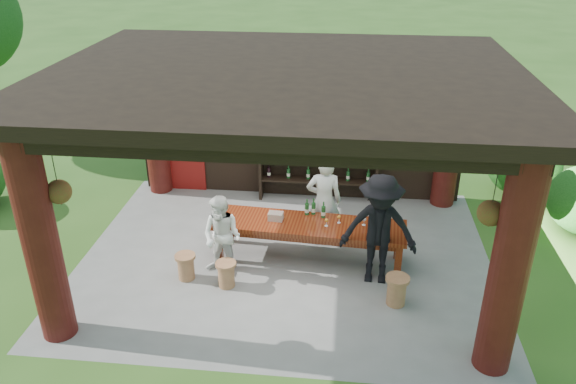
# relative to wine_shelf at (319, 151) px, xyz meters

# --- Properties ---
(ground) EXTENTS (90.00, 90.00, 0.00)m
(ground) POSITION_rel_wine_shelf_xyz_m (-0.44, -2.45, -1.13)
(ground) COLOR #2D5119
(ground) RESTS_ON ground
(pavilion) EXTENTS (7.50, 6.00, 3.60)m
(pavilion) POSITION_rel_wine_shelf_xyz_m (-0.45, -2.02, 1.00)
(pavilion) COLOR slate
(pavilion) RESTS_ON ground
(wine_shelf) EXTENTS (2.56, 0.39, 2.25)m
(wine_shelf) POSITION_rel_wine_shelf_xyz_m (0.00, 0.00, 0.00)
(wine_shelf) COLOR black
(wine_shelf) RESTS_ON ground
(tasting_table) EXTENTS (3.47, 1.13, 0.75)m
(tasting_table) POSITION_rel_wine_shelf_xyz_m (-0.02, -2.45, -0.50)
(tasting_table) COLOR #50190B
(tasting_table) RESTS_ON ground
(stool_near_left) EXTENTS (0.35, 0.35, 0.46)m
(stool_near_left) POSITION_rel_wine_shelf_xyz_m (-1.34, -3.42, -0.89)
(stool_near_left) COLOR brown
(stool_near_left) RESTS_ON ground
(stool_near_right) EXTENTS (0.39, 0.39, 0.51)m
(stool_near_right) POSITION_rel_wine_shelf_xyz_m (1.48, -3.61, -0.86)
(stool_near_right) COLOR brown
(stool_near_right) RESTS_ON ground
(stool_far_left) EXTENTS (0.36, 0.36, 0.47)m
(stool_far_left) POSITION_rel_wine_shelf_xyz_m (-2.07, -3.28, -0.88)
(stool_far_left) COLOR brown
(stool_far_left) RESTS_ON ground
(host) EXTENTS (0.68, 0.48, 1.79)m
(host) POSITION_rel_wine_shelf_xyz_m (0.21, -1.85, -0.23)
(host) COLOR silver
(host) RESTS_ON ground
(guest_woman) EXTENTS (0.85, 0.75, 1.47)m
(guest_woman) POSITION_rel_wine_shelf_xyz_m (-1.46, -3.05, -0.39)
(guest_woman) COLOR white
(guest_woman) RESTS_ON ground
(guest_man) EXTENTS (1.32, 0.82, 1.97)m
(guest_man) POSITION_rel_wine_shelf_xyz_m (1.17, -2.97, -0.15)
(guest_man) COLOR black
(guest_man) RESTS_ON ground
(table_bottles) EXTENTS (0.38, 0.19, 0.31)m
(table_bottles) POSITION_rel_wine_shelf_xyz_m (0.05, -2.14, -0.23)
(table_bottles) COLOR #194C1E
(table_bottles) RESTS_ON tasting_table
(table_glasses) EXTENTS (0.83, 0.22, 0.15)m
(table_glasses) POSITION_rel_wine_shelf_xyz_m (0.70, -2.46, -0.31)
(table_glasses) COLOR silver
(table_glasses) RESTS_ON tasting_table
(napkin_basket) EXTENTS (0.27, 0.20, 0.14)m
(napkin_basket) POSITION_rel_wine_shelf_xyz_m (-0.62, -2.38, -0.31)
(napkin_basket) COLOR #BF6672
(napkin_basket) RESTS_ON tasting_table
(shrubs) EXTENTS (16.51, 7.38, 1.36)m
(shrubs) POSITION_rel_wine_shelf_xyz_m (2.26, -1.30, -0.58)
(shrubs) COLOR #194C14
(shrubs) RESTS_ON ground
(trees) EXTENTS (21.55, 11.26, 4.80)m
(trees) POSITION_rel_wine_shelf_xyz_m (2.94, -1.39, 2.24)
(trees) COLOR #3F2819
(trees) RESTS_ON ground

